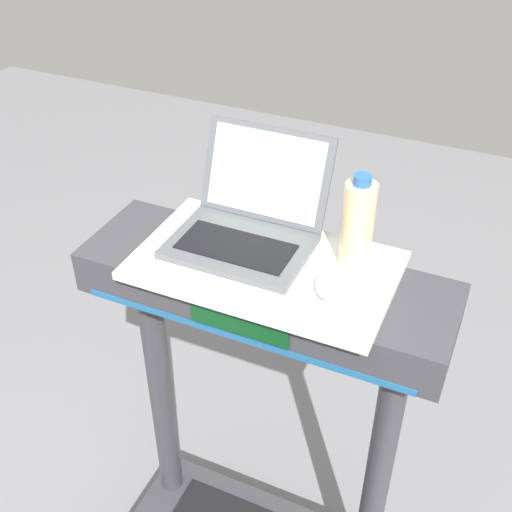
% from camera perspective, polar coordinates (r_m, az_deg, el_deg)
% --- Properties ---
extents(desk_board, '(0.60, 0.36, 0.02)m').
position_cam_1_polar(desk_board, '(1.50, 0.78, -0.82)').
color(desk_board, white).
rests_on(desk_board, treadmill_base).
extents(laptop, '(0.33, 0.32, 0.24)m').
position_cam_1_polar(laptop, '(1.55, -0.70, 3.04)').
color(laptop, '#515459').
rests_on(laptop, desk_board).
extents(computer_mouse, '(0.09, 0.11, 0.03)m').
position_cam_1_polar(computer_mouse, '(1.41, 6.42, -2.55)').
color(computer_mouse, '#B2B2B7').
rests_on(computer_mouse, desk_board).
extents(water_bottle, '(0.07, 0.07, 0.23)m').
position_cam_1_polar(water_bottle, '(1.45, 8.96, 2.83)').
color(water_bottle, beige).
rests_on(water_bottle, desk_board).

